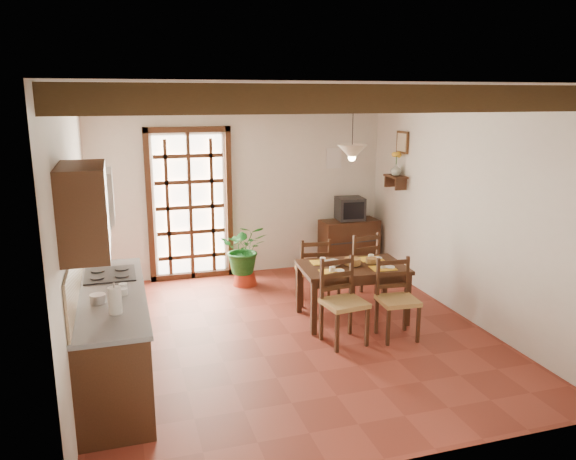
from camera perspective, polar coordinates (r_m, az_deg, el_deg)
name	(u,v)px	position (r m, az deg, el deg)	size (l,w,h in m)	color
ground_plane	(290,334)	(6.68, 0.19, -10.47)	(5.00, 5.00, 0.00)	maroon
room_shell	(290,180)	(6.17, 0.20, 5.13)	(4.52, 5.02, 2.81)	silver
ceiling_beams	(290,98)	(6.11, 0.21, 13.27)	(4.50, 4.34, 0.20)	black
french_door	(190,202)	(8.48, -9.94, 2.83)	(1.26, 0.11, 2.32)	white
kitchen_counter	(113,337)	(5.69, -17.37, -10.33)	(0.64, 2.25, 1.38)	#351D10
upper_cabinet	(84,210)	(4.62, -20.02, 1.92)	(0.35, 0.80, 0.70)	#351D10
range_hood	(93,197)	(5.87, -19.17, 3.14)	(0.38, 0.60, 0.54)	white
counter_items	(109,286)	(5.60, -17.71, -5.41)	(0.50, 1.43, 0.25)	black
dining_table	(352,272)	(6.95, 6.53, -4.29)	(1.33, 0.91, 0.69)	#331C10
chair_near_left	(343,317)	(6.37, 5.64, -8.82)	(0.50, 0.48, 0.96)	#A88247
chair_near_right	(397,314)	(6.60, 10.98, -8.35)	(0.45, 0.43, 0.91)	#A88247
chair_far_left	(313,282)	(7.54, 2.54, -5.31)	(0.46, 0.45, 0.91)	#A88247
chair_far_right	(358,278)	(7.73, 7.15, -4.84)	(0.51, 0.49, 0.95)	#A88247
table_setting	(352,267)	(6.93, 6.55, -3.80)	(0.93, 0.62, 0.09)	yellow
table_bowl	(333,263)	(6.88, 4.64, -3.40)	(0.22, 0.22, 0.05)	white
sideboard	(349,244)	(9.08, 6.21, -1.41)	(0.92, 0.42, 0.78)	#351D10
crt_tv	(350,208)	(8.95, 6.32, 2.19)	(0.44, 0.41, 0.35)	black
fuse_box	(334,158)	(9.00, 4.67, 7.29)	(0.25, 0.03, 0.32)	white
plant_pot	(245,277)	(8.31, -4.40, -4.82)	(0.36, 0.36, 0.22)	maroon
potted_plant	(244,247)	(8.17, -4.45, -1.76)	(1.72, 1.48, 1.92)	#144C19
wall_shelf	(396,179)	(8.50, 10.87, 5.11)	(0.20, 0.42, 0.20)	#351D10
shelf_vase	(396,170)	(8.48, 10.92, 6.04)	(0.15, 0.15, 0.15)	#B2BFB2
shelf_flowers	(397,156)	(8.46, 10.98, 7.43)	(0.14, 0.14, 0.36)	yellow
framed_picture	(402,142)	(8.48, 11.54, 8.73)	(0.03, 0.32, 0.32)	brown
pendant_lamp	(352,151)	(6.74, 6.53, 8.00)	(0.36, 0.36, 0.84)	black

